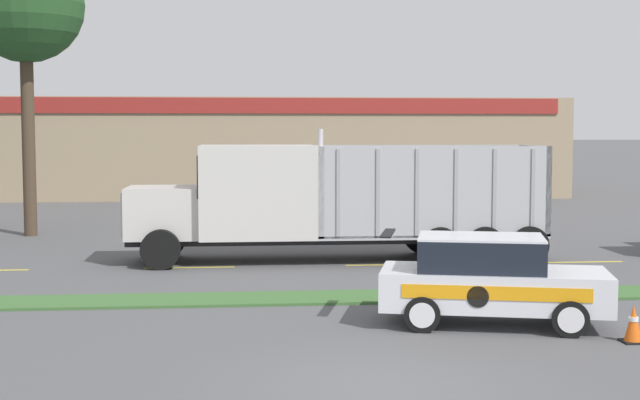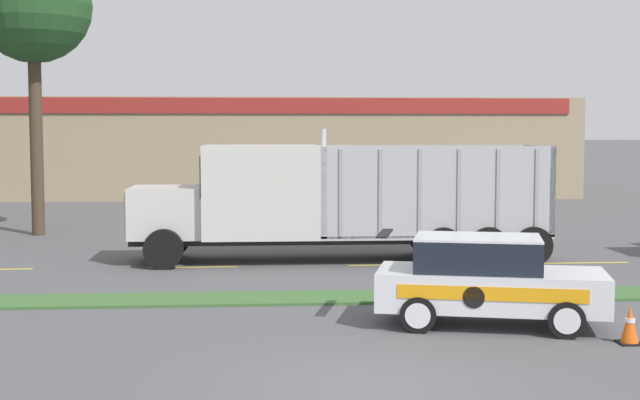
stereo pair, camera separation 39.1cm
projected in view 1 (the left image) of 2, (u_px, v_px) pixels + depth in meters
name	position (u px, v px, depth m)	size (l,w,h in m)	color
ground_plane	(382.00, 385.00, 12.87)	(600.00, 600.00, 0.00)	#515154
grass_verge	(333.00, 297.00, 19.39)	(120.00, 1.46, 0.06)	#3D6633
centre_line_4	(190.00, 267.00, 23.78)	(2.40, 0.14, 0.01)	yellow
centre_line_5	(389.00, 265.00, 24.27)	(2.40, 0.14, 0.01)	yellow
centre_line_6	(581.00, 262.00, 24.76)	(2.40, 0.14, 0.01)	yellow
dump_truck_lead	(297.00, 202.00, 24.88)	(11.62, 2.78, 3.70)	black
rally_car	(490.00, 279.00, 16.75)	(4.50, 2.70, 1.72)	silver
traffic_cone	(633.00, 324.00, 15.40)	(0.40, 0.40, 0.66)	black
store_building_backdrop	(230.00, 147.00, 51.66)	(36.43, 12.10, 5.36)	#9E896B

